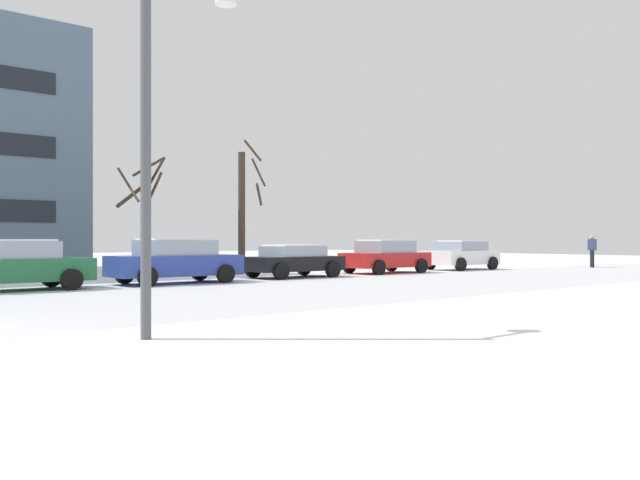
{
  "coord_description": "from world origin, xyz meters",
  "views": [
    {
      "loc": [
        -1.44,
        -11.86,
        1.51
      ],
      "look_at": [
        13.04,
        5.33,
        1.48
      ],
      "focal_mm": 37.45,
      "sensor_mm": 36.0,
      "label": 1
    }
  ],
  "objects_px": {
    "parked_car_green": "(11,265)",
    "parked_car_black": "(293,260)",
    "pedestrian_crossing": "(592,248)",
    "street_lamp": "(163,108)",
    "parked_car_white": "(461,255)",
    "parked_car_blue": "(175,261)",
    "parked_car_red": "(385,256)"
  },
  "relations": [
    {
      "from": "parked_car_blue",
      "to": "parked_car_black",
      "type": "relative_size",
      "value": 1.13
    },
    {
      "from": "street_lamp",
      "to": "parked_car_red",
      "type": "distance_m",
      "value": 20.32
    },
    {
      "from": "parked_car_blue",
      "to": "parked_car_black",
      "type": "height_order",
      "value": "parked_car_blue"
    },
    {
      "from": "street_lamp",
      "to": "parked_car_white",
      "type": "distance_m",
      "value": 24.73
    },
    {
      "from": "street_lamp",
      "to": "pedestrian_crossing",
      "type": "relative_size",
      "value": 3.34
    },
    {
      "from": "parked_car_black",
      "to": "parked_car_red",
      "type": "distance_m",
      "value": 5.24
    },
    {
      "from": "parked_car_green",
      "to": "parked_car_white",
      "type": "height_order",
      "value": "parked_car_green"
    },
    {
      "from": "parked_car_blue",
      "to": "parked_car_red",
      "type": "height_order",
      "value": "parked_car_blue"
    },
    {
      "from": "parked_car_green",
      "to": "parked_car_blue",
      "type": "relative_size",
      "value": 1.0
    },
    {
      "from": "parked_car_white",
      "to": "parked_car_black",
      "type": "bearing_deg",
      "value": 179.61
    },
    {
      "from": "parked_car_green",
      "to": "parked_car_black",
      "type": "bearing_deg",
      "value": 0.34
    },
    {
      "from": "parked_car_green",
      "to": "parked_car_blue",
      "type": "xyz_separation_m",
      "value": [
        5.24,
        -0.15,
        0.01
      ]
    },
    {
      "from": "parked_car_green",
      "to": "parked_car_red",
      "type": "xyz_separation_m",
      "value": [
        15.71,
        0.11,
        -0.01
      ]
    },
    {
      "from": "street_lamp",
      "to": "parked_car_green",
      "type": "height_order",
      "value": "street_lamp"
    },
    {
      "from": "street_lamp",
      "to": "parked_car_black",
      "type": "bearing_deg",
      "value": 45.08
    },
    {
      "from": "street_lamp",
      "to": "parked_car_green",
      "type": "distance_m",
      "value": 11.68
    },
    {
      "from": "parked_car_green",
      "to": "parked_car_red",
      "type": "distance_m",
      "value": 15.71
    },
    {
      "from": "parked_car_black",
      "to": "parked_car_white",
      "type": "xyz_separation_m",
      "value": [
        10.48,
        -0.07,
        0.07
      ]
    },
    {
      "from": "parked_car_blue",
      "to": "street_lamp",
      "type": "bearing_deg",
      "value": -118.67
    },
    {
      "from": "parked_car_green",
      "to": "parked_car_white",
      "type": "distance_m",
      "value": 20.95
    },
    {
      "from": "parked_car_blue",
      "to": "parked_car_white",
      "type": "relative_size",
      "value": 1.16
    },
    {
      "from": "street_lamp",
      "to": "parked_car_blue",
      "type": "relative_size",
      "value": 1.31
    },
    {
      "from": "parked_car_blue",
      "to": "parked_car_white",
      "type": "xyz_separation_m",
      "value": [
        15.71,
        0.14,
        -0.04
      ]
    },
    {
      "from": "parked_car_black",
      "to": "pedestrian_crossing",
      "type": "xyz_separation_m",
      "value": [
        17.93,
        -2.92,
        0.34
      ]
    },
    {
      "from": "parked_car_black",
      "to": "pedestrian_crossing",
      "type": "bearing_deg",
      "value": -9.26
    },
    {
      "from": "parked_car_blue",
      "to": "parked_car_white",
      "type": "height_order",
      "value": "parked_car_blue"
    },
    {
      "from": "parked_car_black",
      "to": "parked_car_white",
      "type": "distance_m",
      "value": 10.48
    },
    {
      "from": "parked_car_blue",
      "to": "pedestrian_crossing",
      "type": "relative_size",
      "value": 2.55
    },
    {
      "from": "pedestrian_crossing",
      "to": "street_lamp",
      "type": "bearing_deg",
      "value": -163.9
    },
    {
      "from": "parked_car_blue",
      "to": "pedestrian_crossing",
      "type": "bearing_deg",
      "value": -6.68
    },
    {
      "from": "parked_car_black",
      "to": "parked_car_white",
      "type": "height_order",
      "value": "parked_car_white"
    },
    {
      "from": "pedestrian_crossing",
      "to": "parked_car_red",
      "type": "bearing_deg",
      "value": 166.83
    }
  ]
}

